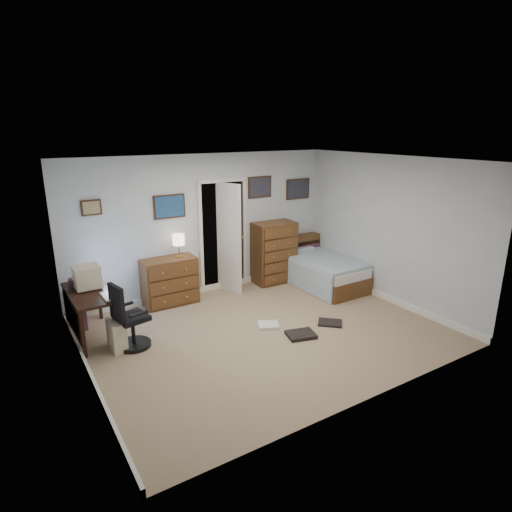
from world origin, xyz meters
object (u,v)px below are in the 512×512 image
(computer_desk, at_px, (84,303))
(bed, at_px, (320,271))
(office_chair, at_px, (129,323))
(tall_dresser, at_px, (274,252))
(low_dresser, at_px, (170,281))

(computer_desk, bearing_deg, bed, -2.30)
(office_chair, distance_m, tall_dresser, 3.39)
(office_chair, relative_size, bed, 0.52)
(computer_desk, xyz_separation_m, tall_dresser, (3.62, 0.55, 0.06))
(tall_dresser, distance_m, bed, 0.96)
(computer_desk, xyz_separation_m, bed, (4.27, -0.07, -0.25))
(office_chair, relative_size, low_dresser, 1.05)
(office_chair, height_order, tall_dresser, tall_dresser)
(bed, bearing_deg, office_chair, -172.39)
(tall_dresser, xyz_separation_m, bed, (0.65, -0.63, -0.31))
(low_dresser, xyz_separation_m, bed, (2.79, -0.65, -0.12))
(low_dresser, xyz_separation_m, tall_dresser, (2.13, -0.02, 0.19))
(computer_desk, distance_m, bed, 4.28)
(bed, bearing_deg, computer_desk, 178.51)
(computer_desk, height_order, office_chair, office_chair)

